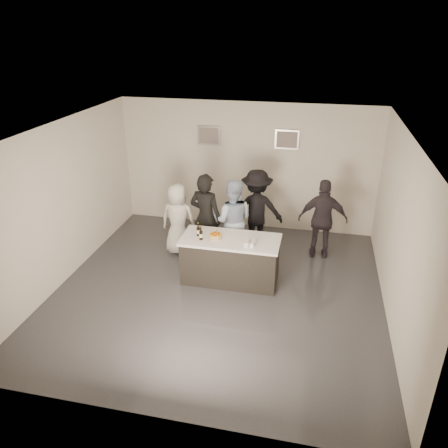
# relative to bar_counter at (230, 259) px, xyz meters

# --- Properties ---
(floor) EXTENTS (6.00, 6.00, 0.00)m
(floor) POSITION_rel_bar_counter_xyz_m (-0.14, -0.42, -0.45)
(floor) COLOR #3D3D42
(floor) RESTS_ON ground
(ceiling) EXTENTS (6.00, 6.00, 0.00)m
(ceiling) POSITION_rel_bar_counter_xyz_m (-0.14, -0.42, 2.55)
(ceiling) COLOR white
(wall_back) EXTENTS (6.00, 0.04, 3.00)m
(wall_back) POSITION_rel_bar_counter_xyz_m (-0.14, 2.58, 1.05)
(wall_back) COLOR silver
(wall_back) RESTS_ON ground
(wall_front) EXTENTS (6.00, 0.04, 3.00)m
(wall_front) POSITION_rel_bar_counter_xyz_m (-0.14, -3.42, 1.05)
(wall_front) COLOR silver
(wall_front) RESTS_ON ground
(wall_left) EXTENTS (0.04, 6.00, 3.00)m
(wall_left) POSITION_rel_bar_counter_xyz_m (-3.14, -0.42, 1.05)
(wall_left) COLOR silver
(wall_left) RESTS_ON ground
(wall_right) EXTENTS (0.04, 6.00, 3.00)m
(wall_right) POSITION_rel_bar_counter_xyz_m (2.86, -0.42, 1.05)
(wall_right) COLOR silver
(wall_right) RESTS_ON ground
(picture_left) EXTENTS (0.54, 0.04, 0.44)m
(picture_left) POSITION_rel_bar_counter_xyz_m (-1.04, 2.55, 1.75)
(picture_left) COLOR #B2B2B7
(picture_left) RESTS_ON wall_back
(picture_right) EXTENTS (0.54, 0.04, 0.44)m
(picture_right) POSITION_rel_bar_counter_xyz_m (0.76, 2.55, 1.75)
(picture_right) COLOR #B2B2B7
(picture_right) RESTS_ON wall_back
(bar_counter) EXTENTS (1.86, 0.86, 0.90)m
(bar_counter) POSITION_rel_bar_counter_xyz_m (0.00, 0.00, 0.00)
(bar_counter) COLOR white
(bar_counter) RESTS_ON ground
(cake) EXTENTS (0.24, 0.24, 0.07)m
(cake) POSITION_rel_bar_counter_xyz_m (-0.28, -0.04, 0.49)
(cake) COLOR yellow
(cake) RESTS_ON bar_counter
(beer_bottle_a) EXTENTS (0.07, 0.07, 0.26)m
(beer_bottle_a) POSITION_rel_bar_counter_xyz_m (-0.62, -0.01, 0.58)
(beer_bottle_a) COLOR black
(beer_bottle_a) RESTS_ON bar_counter
(beer_bottle_b) EXTENTS (0.07, 0.07, 0.26)m
(beer_bottle_b) POSITION_rel_bar_counter_xyz_m (-0.53, -0.16, 0.58)
(beer_bottle_b) COLOR black
(beer_bottle_b) RESTS_ON bar_counter
(tumbler_cluster) EXTENTS (0.19, 0.30, 0.08)m
(tumbler_cluster) POSITION_rel_bar_counter_xyz_m (0.39, -0.14, 0.49)
(tumbler_cluster) COLOR #F2A316
(tumbler_cluster) RESTS_ON bar_counter
(candles) EXTENTS (0.24, 0.08, 0.01)m
(candles) POSITION_rel_bar_counter_xyz_m (-0.27, -0.28, 0.45)
(candles) COLOR pink
(candles) RESTS_ON bar_counter
(person_main_black) EXTENTS (0.77, 0.59, 1.89)m
(person_main_black) POSITION_rel_bar_counter_xyz_m (-0.67, 0.72, 0.50)
(person_main_black) COLOR black
(person_main_black) RESTS_ON ground
(person_main_blue) EXTENTS (0.91, 0.74, 1.77)m
(person_main_blue) POSITION_rel_bar_counter_xyz_m (-0.14, 0.85, 0.43)
(person_main_blue) COLOR #A6BCDA
(person_main_blue) RESTS_ON ground
(person_guest_left) EXTENTS (0.77, 0.51, 1.55)m
(person_guest_left) POSITION_rel_bar_counter_xyz_m (-1.32, 0.89, 0.33)
(person_guest_left) COLOR silver
(person_guest_left) RESTS_ON ground
(person_guest_right) EXTENTS (1.03, 0.46, 1.73)m
(person_guest_right) POSITION_rel_bar_counter_xyz_m (1.68, 1.34, 0.41)
(person_guest_right) COLOR #302A32
(person_guest_right) RESTS_ON ground
(person_guest_back) EXTENTS (1.28, 0.91, 1.80)m
(person_guest_back) POSITION_rel_bar_counter_xyz_m (0.27, 1.47, 0.45)
(person_guest_back) COLOR black
(person_guest_back) RESTS_ON ground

